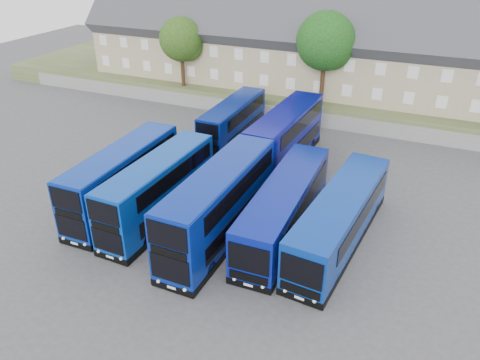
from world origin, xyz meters
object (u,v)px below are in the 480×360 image
(tree_mid, at_px, (327,43))
(dd_front_mid, at_px, (159,191))
(dd_front_left, at_px, (123,180))
(tree_west, at_px, (183,41))
(coach_east_a, at_px, (284,208))

(tree_mid, bearing_deg, dd_front_mid, -103.02)
(dd_front_left, height_order, tree_mid, tree_mid)
(tree_west, height_order, tree_mid, tree_mid)
(dd_front_mid, relative_size, tree_west, 1.46)
(dd_front_left, relative_size, dd_front_mid, 1.01)
(dd_front_left, distance_m, tree_west, 23.87)
(tree_mid, bearing_deg, coach_east_a, -81.68)
(dd_front_left, xyz_separation_m, tree_west, (-7.53, 22.13, 4.86))
(coach_east_a, height_order, tree_west, tree_west)
(coach_east_a, distance_m, tree_west, 28.47)
(tree_west, bearing_deg, tree_mid, 1.79)
(dd_front_left, xyz_separation_m, tree_mid, (8.47, 22.63, 5.87))
(tree_mid, bearing_deg, tree_west, -178.21)
(coach_east_a, bearing_deg, dd_front_mid, -167.93)
(dd_front_left, bearing_deg, tree_west, 108.08)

